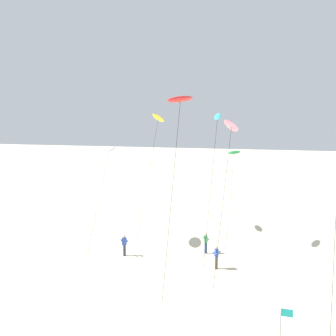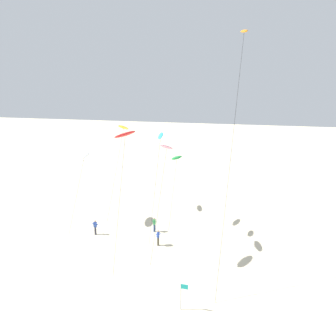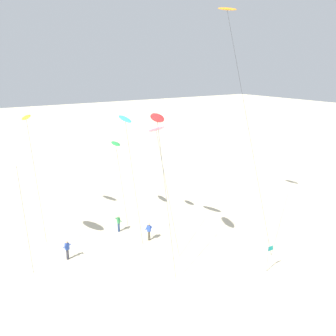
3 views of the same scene
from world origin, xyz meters
name	(u,v)px [view 1 (image 1 of 3)]	position (x,y,z in m)	size (l,w,h in m)	color
ground_plane	(138,328)	(0.00, 0.00, 0.00)	(260.00, 260.00, 0.00)	beige
kite_yellow	(158,119)	(-5.45, 19.24, 10.72)	(0.76, 6.15, 11.32)	yellow
kite_pink	(231,127)	(3.08, 9.78, 10.16)	(1.00, 5.53, 10.76)	pink
kite_white	(109,150)	(-7.92, 13.50, 8.07)	(1.84, 5.35, 8.43)	white
kite_green	(234,153)	(2.32, 16.36, 7.85)	(1.09, 3.84, 8.06)	green
kite_red	(180,100)	(0.61, 5.65, 11.83)	(1.52, 4.34, 12.27)	red
kite_cyan	(217,119)	(1.56, 12.61, 10.72)	(0.86, 4.22, 11.29)	#33BFE0
kite_flyer_nearest	(216,257)	(2.17, 9.74, 0.89)	(0.70, 0.71, 1.67)	#4C4738
kite_flyer_middle	(124,245)	(-5.27, 10.42, 0.89)	(0.62, 0.60, 1.67)	#33333D
kite_flyer_furthest	(206,242)	(0.69, 12.97, 0.89)	(0.52, 0.54, 1.67)	navy
marker_flag	(284,321)	(7.20, -0.02, 1.49)	(0.57, 0.05, 2.10)	gray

